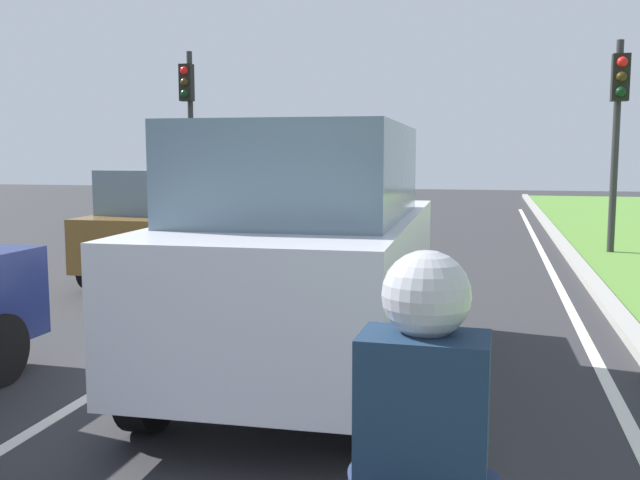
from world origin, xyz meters
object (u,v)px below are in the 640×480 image
car_suv_ahead (309,250)px  traffic_light_near_right (618,112)px  traffic_light_overhead_left (189,113)px  rider_person (424,422)px  car_hatchback_far (171,224)px

car_suv_ahead → traffic_light_near_right: size_ratio=1.07×
car_suv_ahead → traffic_light_overhead_left: 12.30m
rider_person → traffic_light_near_right: bearing=79.9°
traffic_light_near_right → traffic_light_overhead_left: (-9.77, 1.72, 0.20)m
rider_person → car_hatchback_far: bearing=120.9°
car_suv_ahead → traffic_light_near_right: bearing=64.8°
car_hatchback_far → rider_person: (4.89, -8.57, 0.31)m
rider_person → traffic_light_overhead_left: 16.44m
car_hatchback_far → traffic_light_near_right: (7.45, 4.37, 1.96)m
rider_person → traffic_light_overhead_left: size_ratio=0.26×
traffic_light_near_right → rider_person: bearing=-101.2°
rider_person → traffic_light_overhead_left: traffic_light_overhead_left is taller
traffic_light_near_right → traffic_light_overhead_left: size_ratio=0.93×
car_suv_ahead → traffic_light_near_right: 9.94m
traffic_light_near_right → traffic_light_overhead_left: bearing=170.0°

